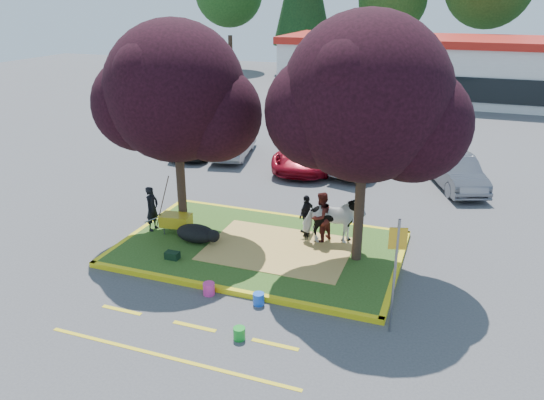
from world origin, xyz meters
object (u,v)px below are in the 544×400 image
(calf, at_px, (196,233))
(car_black, at_px, (200,137))
(wheelbarrow, at_px, (176,221))
(bucket_blue, at_px, (259,299))
(bucket_green, at_px, (239,333))
(handler, at_px, (152,209))
(bucket_pink, at_px, (209,289))
(car_silver, at_px, (233,141))
(cow, at_px, (333,220))
(sign_post, at_px, (396,263))

(calf, xyz_separation_m, car_black, (-4.66, 9.34, 0.35))
(wheelbarrow, bearing_deg, bucket_blue, -42.69)
(bucket_green, bearing_deg, handler, 138.72)
(bucket_green, distance_m, bucket_blue, 1.48)
(bucket_pink, relative_size, car_silver, 0.08)
(calf, distance_m, handler, 1.81)
(car_black, xyz_separation_m, car_silver, (1.75, 0.06, -0.07))
(car_silver, bearing_deg, handler, 85.67)
(handler, distance_m, bucket_pink, 4.39)
(wheelbarrow, xyz_separation_m, car_black, (-3.80, 9.00, 0.19))
(cow, relative_size, bucket_pink, 5.53)
(wheelbarrow, relative_size, car_black, 0.37)
(cow, height_order, wheelbarrow, cow)
(wheelbarrow, relative_size, car_silver, 0.40)
(sign_post, relative_size, bucket_green, 9.60)
(sign_post, bearing_deg, handler, 145.85)
(wheelbarrow, bearing_deg, car_black, 105.64)
(wheelbarrow, relative_size, sign_post, 0.60)
(calf, distance_m, bucket_green, 4.99)
(bucket_green, xyz_separation_m, bucket_blue, (-0.11, 1.48, 0.01))
(calf, distance_m, wheelbarrow, 0.94)
(handler, height_order, bucket_blue, handler)
(bucket_blue, bearing_deg, bucket_green, -85.60)
(car_black, bearing_deg, calf, -70.04)
(calf, relative_size, bucket_pink, 3.91)
(bucket_pink, bearing_deg, handler, 140.45)
(handler, xyz_separation_m, wheelbarrow, (0.85, -0.01, -0.29))
(bucket_pink, bearing_deg, bucket_blue, 0.00)
(bucket_pink, xyz_separation_m, car_silver, (-4.53, 11.80, 0.54))
(bucket_green, bearing_deg, bucket_pink, 135.15)
(bucket_green, relative_size, car_silver, 0.07)
(sign_post, height_order, car_black, sign_post)
(car_black, bearing_deg, handler, -78.44)
(cow, height_order, bucket_blue, cow)
(handler, bearing_deg, cow, -77.36)
(calf, bearing_deg, cow, 30.47)
(wheelbarrow, bearing_deg, handler, 172.09)
(handler, height_order, car_black, handler)
(bucket_green, xyz_separation_m, car_black, (-7.77, 13.23, 0.63))
(car_black, height_order, car_silver, car_black)
(wheelbarrow, distance_m, bucket_blue, 4.76)
(cow, distance_m, bucket_blue, 3.91)
(car_black, bearing_deg, bucket_green, -66.14)
(bucket_pink, bearing_deg, wheelbarrow, 132.13)
(calf, height_order, wheelbarrow, wheelbarrow)
(cow, bearing_deg, wheelbarrow, 82.22)
(wheelbarrow, xyz_separation_m, car_silver, (-2.05, 9.06, 0.11))
(car_silver, bearing_deg, sign_post, 115.86)
(cow, distance_m, handler, 5.75)
(wheelbarrow, xyz_separation_m, sign_post, (7.10, -2.77, 1.17))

